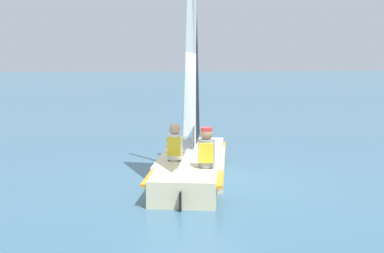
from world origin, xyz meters
The scene contains 4 objects.
ground_plane centered at (0.00, 0.00, 0.00)m, with size 260.00×260.00×0.00m, color #38607A.
sailboat_main centered at (0.02, 0.00, 0.75)m, with size 4.57×2.29×5.42m.
sailor_helm centered at (0.35, -0.39, 0.62)m, with size 0.39×0.36×1.16m.
sailor_crew centered at (1.09, 0.09, 0.63)m, with size 0.39×0.36×1.16m.
Camera 1 is at (9.45, -1.48, 2.30)m, focal length 45.00 mm.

